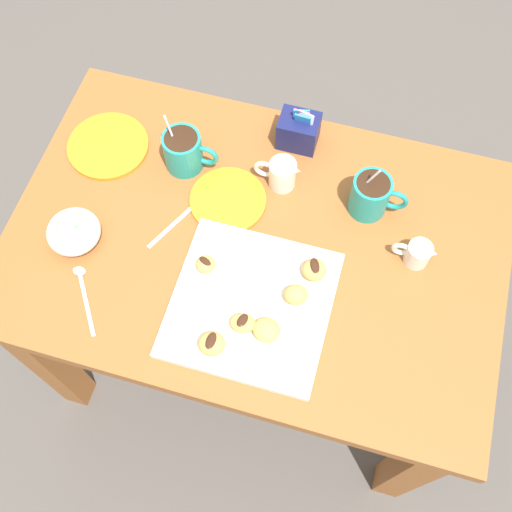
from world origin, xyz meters
The scene contains 23 objects.
ground_plane centered at (0.00, 0.00, 0.00)m, with size 8.00×8.00×0.00m, color #514C47.
dining_table centered at (0.00, 0.00, 0.57)m, with size 1.07×0.71×0.71m.
pastry_plate_square centered at (0.03, -0.15, 0.71)m, with size 0.32×0.32×0.02m, color silver.
coffee_mug_teal_left centered at (-0.21, 0.15, 0.76)m, with size 0.13×0.09×0.14m.
coffee_mug_teal_right centered at (0.21, 0.15, 0.76)m, with size 0.12×0.08×0.15m.
cream_pitcher_white centered at (0.01, 0.16, 0.74)m, with size 0.10×0.06×0.07m.
sugar_caddy centered at (0.02, 0.28, 0.75)m, with size 0.09×0.07×0.11m.
ice_cream_bowl centered at (-0.37, -0.10, 0.74)m, with size 0.11×0.11×0.08m.
chocolate_sauce_pitcher centered at (0.33, 0.05, 0.74)m, with size 0.09×0.05×0.06m.
saucer_orange_left centered at (-0.09, 0.08, 0.71)m, with size 0.17×0.17×0.01m, color orange.
saucer_orange_right centered at (-0.40, 0.14, 0.71)m, with size 0.19×0.19×0.01m, color orange.
loose_spoon_near_saucer centered at (-0.31, -0.21, 0.71)m, with size 0.10×0.14×0.01m.
loose_spoon_by_plate centered at (-0.17, 0.01, 0.71)m, with size 0.08×0.15×0.01m.
beignet_0 centered at (0.08, -0.20, 0.74)m, with size 0.05×0.06×0.03m, color #DBA351.
beignet_1 centered at (-0.02, -0.25, 0.74)m, with size 0.05×0.05×0.04m, color #DBA351.
chocolate_drizzle_1 centered at (-0.02, -0.25, 0.76)m, with size 0.03×0.02×0.01m, color #381E11.
beignet_2 centered at (0.14, -0.05, 0.74)m, with size 0.05×0.05×0.04m, color #DBA351.
chocolate_drizzle_2 centered at (0.14, -0.05, 0.76)m, with size 0.03×0.02×0.01m, color #381E11.
beignet_3 centered at (0.11, -0.11, 0.74)m, with size 0.05×0.04×0.04m, color #DBA351.
beignet_4 centered at (0.03, -0.20, 0.74)m, with size 0.04×0.05×0.03m, color #DBA351.
chocolate_drizzle_4 centered at (0.03, -0.20, 0.75)m, with size 0.03×0.02×0.01m, color #381E11.
beignet_5 centered at (-0.08, -0.10, 0.74)m, with size 0.04×0.04×0.03m, color #DBA351.
chocolate_drizzle_5 centered at (-0.08, -0.10, 0.75)m, with size 0.03×0.01×0.01m, color #381E11.
Camera 1 is at (0.17, -0.59, 1.88)m, focal length 43.28 mm.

